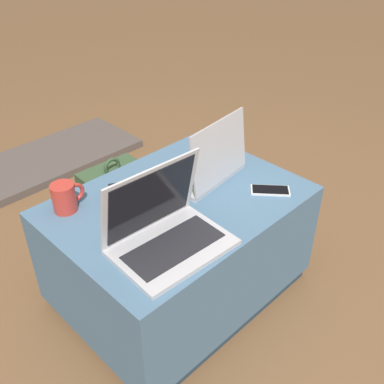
% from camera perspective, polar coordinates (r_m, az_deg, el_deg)
% --- Properties ---
extents(ground_plane, '(14.00, 14.00, 0.00)m').
position_cam_1_polar(ground_plane, '(1.95, -1.56, -12.21)').
color(ground_plane, brown).
extents(ottoman, '(0.91, 0.67, 0.46)m').
position_cam_1_polar(ottoman, '(1.78, -1.67, -7.02)').
color(ottoman, '#2A3D4E').
rests_on(ottoman, ground_plane).
extents(laptop_near, '(0.37, 0.28, 0.27)m').
position_cam_1_polar(laptop_near, '(1.41, -3.44, -4.90)').
color(laptop_near, silver).
rests_on(laptop_near, ottoman).
extents(laptop_far, '(0.35, 0.28, 0.26)m').
position_cam_1_polar(laptop_far, '(1.74, 1.56, 3.40)').
color(laptop_far, silver).
rests_on(laptop_far, ottoman).
extents(cell_phone, '(0.14, 0.15, 0.01)m').
position_cam_1_polar(cell_phone, '(1.71, 9.90, 0.22)').
color(cell_phone, white).
rests_on(cell_phone, ottoman).
extents(backpack, '(0.29, 0.23, 0.45)m').
position_cam_1_polar(backpack, '(2.12, -9.72, -1.75)').
color(backpack, '#385133').
rests_on(backpack, ground_plane).
extents(wrist_brace, '(0.18, 0.14, 0.07)m').
position_cam_1_polar(wrist_brace, '(1.64, -7.56, 0.24)').
color(wrist_brace, black).
rests_on(wrist_brace, ottoman).
extents(coffee_mug, '(0.12, 0.08, 0.10)m').
position_cam_1_polar(coffee_mug, '(1.62, -15.81, -0.64)').
color(coffee_mug, red).
rests_on(coffee_mug, ottoman).
extents(fireplace_hearth, '(1.40, 0.50, 0.04)m').
position_cam_1_polar(fireplace_hearth, '(2.86, -20.40, 2.83)').
color(fireplace_hearth, '#564C47').
rests_on(fireplace_hearth, ground_plane).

